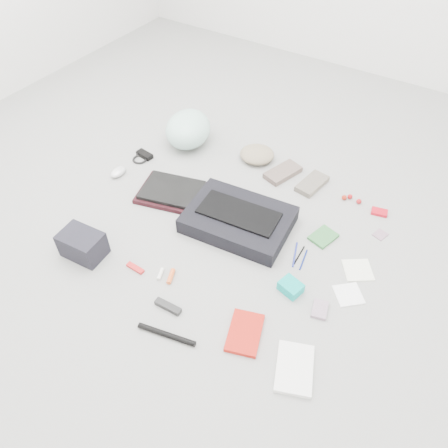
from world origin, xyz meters
The scene contains 33 objects.
ground_plane centered at (0.00, 0.00, 0.00)m, with size 4.00×4.00×0.00m, color gray.
messenger_bag centered at (0.04, 0.07, 0.04)m, with size 0.51×0.36×0.08m, color black.
bag_flap centered at (0.04, 0.07, 0.09)m, with size 0.40×0.18×0.01m, color black.
laptop_sleeve centered at (-0.38, 0.08, 0.01)m, with size 0.35×0.26×0.02m, color black.
laptop centered at (-0.38, 0.08, 0.03)m, with size 0.31×0.23×0.02m, color black.
bike_helmet centered at (-0.59, 0.51, 0.10)m, with size 0.27×0.33×0.20m, color #B7EADA.
beanie centered at (-0.15, 0.60, 0.04)m, with size 0.20×0.19×0.07m, color gray.
mitten_left centered at (0.05, 0.55, 0.02)m, with size 0.11×0.21×0.03m, color #68564E.
mitten_right centered at (0.23, 0.55, 0.02)m, with size 0.10×0.20×0.03m, color #6A6256.
power_brick centered at (-0.73, 0.26, 0.01)m, with size 0.10×0.05×0.03m, color black.
cable_coil centered at (-0.73, 0.22, 0.01)m, with size 0.09×0.09×0.01m, color black.
mouse centered at (-0.74, 0.05, 0.02)m, with size 0.06×0.11×0.04m, color silver.
camera_bag centered at (-0.48, -0.48, 0.06)m, with size 0.20×0.14×0.13m, color black.
multitool centered at (-0.22, -0.42, 0.01)m, with size 0.09×0.03×0.01m, color red.
toiletry_tube_white centered at (-0.09, -0.39, 0.01)m, with size 0.02×0.02×0.06m, color white.
toiletry_tube_orange centered at (-0.05, -0.38, 0.01)m, with size 0.02×0.02×0.08m, color #E15924.
u_lock centered at (0.04, -0.51, 0.01)m, with size 0.12×0.03×0.02m, color black.
bike_pump centered at (0.12, -0.62, 0.01)m, with size 0.02×0.02×0.25m, color black.
book_red centered at (0.38, -0.44, 0.01)m, with size 0.13×0.20×0.02m, color red.
book_white centered at (0.62, -0.47, 0.01)m, with size 0.14×0.21×0.02m, color white.
notepad centered at (0.44, 0.22, 0.01)m, with size 0.10×0.13×0.02m, color #2F6A34.
pen_blue centered at (0.37, 0.05, 0.00)m, with size 0.01×0.01×0.15m, color navy.
pen_black centered at (0.39, 0.06, 0.00)m, with size 0.01×0.01×0.12m, color black.
pen_navy centered at (0.42, 0.04, 0.00)m, with size 0.01×0.01×0.13m, color navy.
accordion_wallet centered at (0.44, -0.15, 0.02)m, with size 0.10×0.08×0.05m, color #02ABA2.
card_deck centered at (0.59, -0.17, 0.01)m, with size 0.06×0.09×0.02m, color #9F8296.
napkin_top centered at (0.66, 0.12, 0.00)m, with size 0.13×0.13×0.01m, color white.
napkin_bottom centered at (0.67, -0.03, 0.00)m, with size 0.11×0.11×0.01m, color white.
lollipop_a centered at (0.42, 0.54, 0.01)m, with size 0.03×0.03×0.03m, color #9B1E0D.
lollipop_b centered at (0.44, 0.57, 0.01)m, with size 0.03×0.03×0.03m, color #A70F13.
lollipop_c centered at (0.50, 0.56, 0.01)m, with size 0.03×0.03×0.03m, color #A11418.
altoids_tin centered at (0.61, 0.54, 0.01)m, with size 0.08×0.05×0.02m, color red.
stamp_sheet centered at (0.67, 0.40, 0.00)m, with size 0.06×0.07×0.00m, color gray.
Camera 1 is at (0.80, -1.26, 1.60)m, focal length 35.00 mm.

